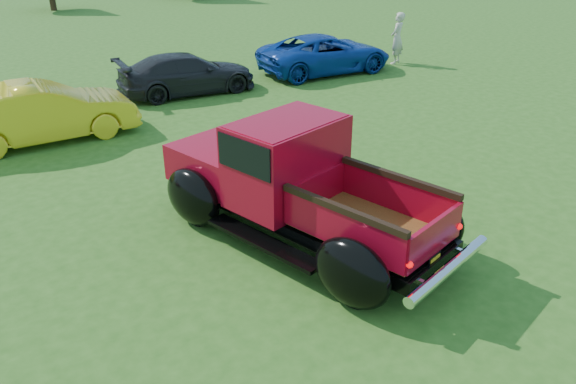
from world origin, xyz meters
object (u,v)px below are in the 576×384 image
object	(u,v)px
show_car_grey	(187,74)
pickup_truck	(287,180)
spectator	(397,38)
show_car_yellow	(44,112)
show_car_blue	(325,54)

from	to	relation	value
show_car_grey	pickup_truck	bearing A→B (deg)	171.49
show_car_grey	spectator	distance (m)	8.29
pickup_truck	show_car_yellow	size ratio (longest dim) A/B	1.31
spectator	show_car_grey	bearing A→B (deg)	-32.10
pickup_truck	spectator	bearing A→B (deg)	24.45
show_car_yellow	show_car_blue	xyz separation A→B (m)	(10.00, 0.70, -0.05)
show_car_blue	spectator	size ratio (longest dim) A/B	2.55
pickup_truck	show_car_blue	xyz separation A→B (m)	(8.16, 7.91, -0.30)
show_car_grey	show_car_blue	bearing A→B (deg)	-87.86
show_car_grey	show_car_blue	xyz separation A→B (m)	(5.16, -0.76, 0.05)
pickup_truck	show_car_grey	bearing A→B (deg)	62.46
show_car_grey	show_car_yellow	bearing A→B (deg)	117.39
show_car_yellow	show_car_grey	bearing A→B (deg)	-66.36
show_car_grey	show_car_blue	distance (m)	5.21
show_car_grey	spectator	size ratio (longest dim) A/B	2.28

